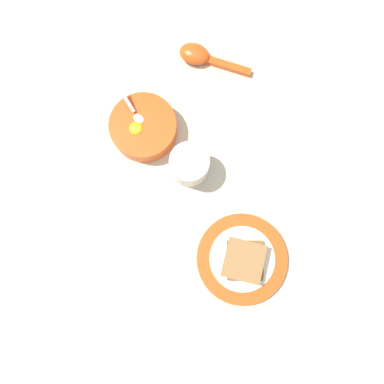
{
  "coord_description": "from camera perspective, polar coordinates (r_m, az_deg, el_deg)",
  "views": [
    {
      "loc": [
        -0.08,
        0.21,
        0.81
      ],
      "look_at": [
        -0.01,
        0.1,
        0.02
      ],
      "focal_mm": 35.0,
      "sensor_mm": 36.0,
      "label": 1
    }
  ],
  "objects": [
    {
      "name": "soup_spoon",
      "position": [
        0.91,
        1.32,
        19.99
      ],
      "size": [
        0.17,
        0.08,
        0.03
      ],
      "color": "#DB5119",
      "rests_on": "ground_plane"
    },
    {
      "name": "ground_plane",
      "position": [
        0.84,
        3.49,
        5.88
      ],
      "size": [
        3.0,
        3.0,
        0.0
      ],
      "primitive_type": "plane",
      "color": "beige"
    },
    {
      "name": "toast_sandwich",
      "position": [
        0.79,
        8.01,
        -10.3
      ],
      "size": [
        0.11,
        0.11,
        0.03
      ],
      "color": "brown",
      "rests_on": "toast_plate"
    },
    {
      "name": "egg_bowl",
      "position": [
        0.83,
        -7.39,
        9.7
      ],
      "size": [
        0.15,
        0.15,
        0.08
      ],
      "color": "#DB5119",
      "rests_on": "ground_plane"
    },
    {
      "name": "drinking_cup",
      "position": [
        0.79,
        -0.39,
        4.15
      ],
      "size": [
        0.08,
        0.08,
        0.08
      ],
      "color": "silver",
      "rests_on": "ground_plane"
    },
    {
      "name": "toast_plate",
      "position": [
        0.81,
        7.6,
        -10.05
      ],
      "size": [
        0.19,
        0.19,
        0.01
      ],
      "color": "#DB5119",
      "rests_on": "ground_plane"
    }
  ]
}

